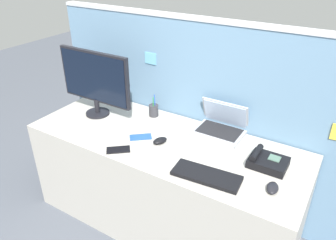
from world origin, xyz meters
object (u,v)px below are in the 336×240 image
object	(u,v)px
cell_phone_black_slab	(118,150)
computer_mouse_left_hand	(273,188)
cell_phone_white_slab	(165,130)
desktop_monitor	(95,80)
keyboard_main	(206,175)
computer_mouse_right_hand	(160,141)
desk_phone	(267,161)
cell_phone_blue_case	(141,137)
pen_cup	(154,110)
laptop	(221,125)

from	to	relation	value
cell_phone_black_slab	computer_mouse_left_hand	bearing A→B (deg)	58.16
cell_phone_white_slab	desktop_monitor	bearing A→B (deg)	-150.47
keyboard_main	computer_mouse_left_hand	xyz separation A→B (m)	(0.34, 0.08, 0.01)
cell_phone_white_slab	computer_mouse_right_hand	bearing A→B (deg)	-43.43
desk_phone	computer_mouse_right_hand	bearing A→B (deg)	-169.93
desktop_monitor	cell_phone_blue_case	distance (m)	0.55
pen_cup	cell_phone_black_slab	size ratio (longest dim) A/B	1.16
desktop_monitor	laptop	xyz separation A→B (m)	(0.88, 0.23, -0.22)
computer_mouse_right_hand	cell_phone_blue_case	world-z (taller)	computer_mouse_right_hand
computer_mouse_left_hand	pen_cup	bearing A→B (deg)	151.35
keyboard_main	computer_mouse_left_hand	size ratio (longest dim) A/B	3.74
desk_phone	cell_phone_white_slab	world-z (taller)	desk_phone
computer_mouse_right_hand	pen_cup	world-z (taller)	pen_cup
desktop_monitor	cell_phone_black_slab	bearing A→B (deg)	-35.10
laptop	cell_phone_white_slab	distance (m)	0.38
computer_mouse_left_hand	keyboard_main	bearing A→B (deg)	-174.69
cell_phone_black_slab	computer_mouse_right_hand	bearing A→B (deg)	100.29
desktop_monitor	pen_cup	bearing A→B (deg)	26.69
pen_cup	cell_phone_blue_case	distance (m)	0.32
desk_phone	keyboard_main	world-z (taller)	desk_phone
computer_mouse_right_hand	pen_cup	size ratio (longest dim) A/B	0.60
laptop	cell_phone_white_slab	world-z (taller)	laptop
keyboard_main	cell_phone_white_slab	world-z (taller)	keyboard_main
keyboard_main	cell_phone_blue_case	bearing A→B (deg)	160.15
cell_phone_blue_case	cell_phone_black_slab	bearing A→B (deg)	-48.99
desktop_monitor	computer_mouse_right_hand	size ratio (longest dim) A/B	5.92
cell_phone_black_slab	cell_phone_white_slab	distance (m)	0.37
computer_mouse_left_hand	cell_phone_white_slab	distance (m)	0.83
laptop	cell_phone_blue_case	bearing A→B (deg)	-140.37
computer_mouse_right_hand	computer_mouse_left_hand	distance (m)	0.74
keyboard_main	computer_mouse_left_hand	bearing A→B (deg)	8.52
pen_cup	cell_phone_black_slab	distance (m)	0.50
desk_phone	computer_mouse_right_hand	size ratio (longest dim) A/B	2.09
keyboard_main	computer_mouse_left_hand	distance (m)	0.34
cell_phone_white_slab	desk_phone	bearing A→B (deg)	21.79
desk_phone	cell_phone_blue_case	world-z (taller)	desk_phone
desktop_monitor	cell_phone_white_slab	size ratio (longest dim) A/B	4.65
computer_mouse_left_hand	pen_cup	xyz separation A→B (m)	(-0.98, 0.37, 0.03)
keyboard_main	desk_phone	bearing A→B (deg)	43.32
computer_mouse_left_hand	pen_cup	distance (m)	1.04
laptop	pen_cup	distance (m)	0.51
laptop	cell_phone_blue_case	size ratio (longest dim) A/B	2.26
computer_mouse_right_hand	cell_phone_blue_case	distance (m)	0.15
desktop_monitor	cell_phone_blue_case	bearing A→B (deg)	-13.84
desktop_monitor	keyboard_main	world-z (taller)	desktop_monitor
laptop	computer_mouse_left_hand	world-z (taller)	laptop
computer_mouse_right_hand	cell_phone_blue_case	xyz separation A→B (m)	(-0.14, -0.01, -0.01)
cell_phone_black_slab	cell_phone_white_slab	xyz separation A→B (m)	(0.11, 0.36, 0.00)
desktop_monitor	laptop	bearing A→B (deg)	14.52
keyboard_main	pen_cup	distance (m)	0.78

